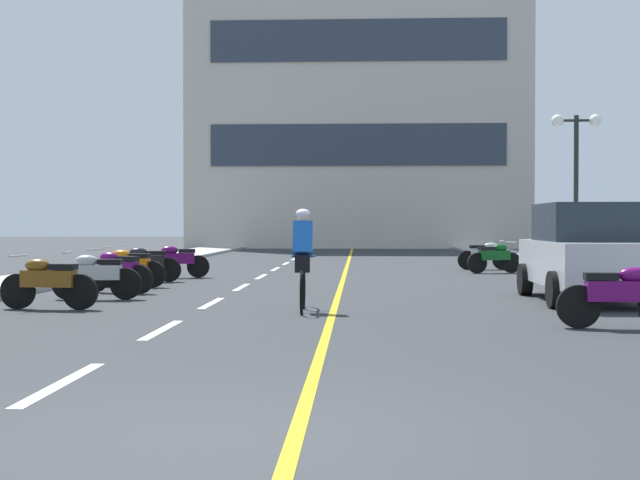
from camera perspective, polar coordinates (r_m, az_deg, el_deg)
name	(u,v)px	position (r m, az deg, el deg)	size (l,w,h in m)	color
ground_plane	(337,271)	(26.81, 1.14, -2.02)	(140.00, 140.00, 0.00)	#2D3033
curb_left	(130,264)	(30.82, -12.23, -1.53)	(2.40, 72.00, 0.12)	#A8A8A3
curb_right	(554,265)	(30.50, 14.94, -1.57)	(2.40, 72.00, 0.12)	#A8A8A3
lane_dash_0	(62,383)	(8.34, -16.42, -8.91)	(0.14, 2.20, 0.01)	silver
lane_dash_1	(162,330)	(12.15, -10.23, -5.75)	(0.14, 2.20, 0.01)	silver
lane_dash_2	(212,303)	(16.06, -7.05, -4.09)	(0.14, 2.20, 0.01)	silver
lane_dash_3	(241,287)	(20.00, -5.13, -3.07)	(0.14, 2.20, 0.01)	silver
lane_dash_4	(261,277)	(23.96, -3.84, -2.38)	(0.14, 2.20, 0.01)	silver
lane_dash_5	(275,269)	(27.93, -2.92, -1.89)	(0.14, 2.20, 0.01)	silver
lane_dash_6	(286,263)	(31.91, -2.23, -1.52)	(0.14, 2.20, 0.01)	silver
lane_dash_7	(294,259)	(35.89, -1.69, -1.24)	(0.14, 2.20, 0.01)	silver
lane_dash_8	(301,255)	(39.88, -1.26, -1.01)	(0.14, 2.20, 0.01)	silver
lane_dash_9	(306,253)	(43.87, -0.91, -0.82)	(0.14, 2.20, 0.01)	silver
lane_dash_10	(311,250)	(47.86, -0.61, -0.66)	(0.14, 2.20, 0.01)	silver
lane_dash_11	(314,248)	(51.85, -0.36, -0.53)	(0.14, 2.20, 0.01)	silver
centre_line_yellow	(347,266)	(29.80, 1.77, -1.71)	(0.12, 66.00, 0.01)	gold
office_building	(358,88)	(56.02, 2.47, 9.86)	(20.30, 9.32, 20.04)	beige
street_lamp_mid	(576,154)	(26.99, 16.30, 5.38)	(1.46, 0.36, 4.54)	black
parked_car_near	(585,252)	(16.96, 16.85, -0.76)	(1.93, 4.21, 1.82)	black
motorcycle_1	(620,294)	(12.72, 18.93, -3.36)	(1.70, 0.60, 0.92)	black
motorcycle_2	(48,281)	(15.43, -17.24, -2.58)	(1.70, 0.60, 0.92)	black
motorcycle_3	(96,275)	(17.17, -14.33, -2.21)	(1.70, 0.60, 0.92)	black
motorcycle_4	(117,270)	(18.73, -13.06, -1.93)	(1.64, 0.79, 0.92)	black
motorcycle_5	(129,266)	(20.37, -12.29, -1.69)	(1.70, 0.60, 0.92)	black
motorcycle_6	(146,263)	(22.08, -11.24, -1.47)	(1.70, 0.60, 0.92)	black
motorcycle_7	(177,260)	(23.62, -9.28, -1.30)	(1.68, 0.65, 0.92)	black
motorcycle_8	(495,257)	(26.12, 11.28, -1.09)	(1.65, 0.77, 0.92)	black
motorcycle_9	(485,255)	(28.02, 10.67, -0.94)	(1.70, 0.60, 0.92)	black
cyclist_rider	(303,257)	(14.46, -1.13, -1.13)	(0.42, 1.77, 1.71)	black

